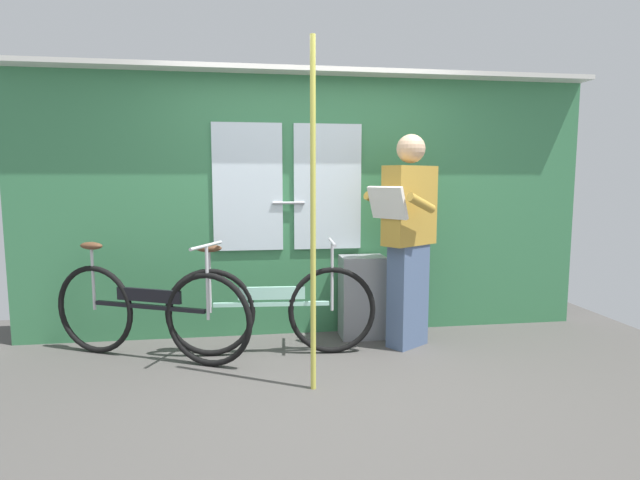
% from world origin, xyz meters
% --- Properties ---
extents(ground_plane, '(6.08, 3.89, 0.04)m').
position_xyz_m(ground_plane, '(0.00, 0.00, -0.02)').
color(ground_plane, '#474442').
extents(train_door_wall, '(5.08, 0.28, 2.32)m').
position_xyz_m(train_door_wall, '(-0.01, 1.14, 1.21)').
color(train_door_wall, '#387A4C').
rests_on(train_door_wall, ground_plane).
extents(bicycle_near_door, '(1.58, 0.81, 0.92)m').
position_xyz_m(bicycle_near_door, '(-1.33, 0.60, 0.38)').
color(bicycle_near_door, black).
rests_on(bicycle_near_door, ground_plane).
extents(bicycle_leaning_behind, '(1.66, 0.44, 0.91)m').
position_xyz_m(bicycle_leaning_behind, '(-0.39, 0.57, 0.37)').
color(bicycle_leaning_behind, black).
rests_on(bicycle_leaning_behind, ground_plane).
extents(passenger_reading_newspaper, '(0.64, 0.59, 1.75)m').
position_xyz_m(passenger_reading_newspaper, '(0.75, 0.62, 0.93)').
color(passenger_reading_newspaper, slate).
rests_on(passenger_reading_newspaper, ground_plane).
extents(trash_bin_by_wall, '(0.39, 0.28, 0.72)m').
position_xyz_m(trash_bin_by_wall, '(0.43, 0.92, 0.36)').
color(trash_bin_by_wall, gray).
rests_on(trash_bin_by_wall, ground_plane).
extents(handrail_pole, '(0.04, 0.04, 2.28)m').
position_xyz_m(handrail_pole, '(-0.14, -0.14, 1.14)').
color(handrail_pole, '#C6C14C').
rests_on(handrail_pole, ground_plane).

